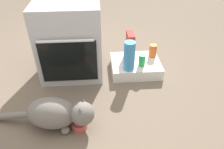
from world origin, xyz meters
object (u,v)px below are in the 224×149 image
object	(u,v)px
food_bowl	(79,124)
soda_can	(142,60)
water_bottle	(129,56)
cereal_box	(130,45)
sauce_jar	(153,51)
oven	(70,40)
pantry_cabinet	(135,66)
cat	(57,113)

from	to	relation	value
food_bowl	soda_can	xyz separation A→B (m)	(0.62, 0.67, 0.15)
water_bottle	cereal_box	bearing A→B (deg)	79.84
sauce_jar	soda_can	bearing A→B (deg)	-132.07
oven	sauce_jar	bearing A→B (deg)	2.89
soda_can	sauce_jar	bearing A→B (deg)	47.93
sauce_jar	food_bowl	bearing A→B (deg)	-132.46
pantry_cabinet	water_bottle	size ratio (longest dim) A/B	1.71
cat	soda_can	bearing A→B (deg)	49.86
cat	pantry_cabinet	bearing A→B (deg)	54.99
pantry_cabinet	food_bowl	world-z (taller)	pantry_cabinet
oven	water_bottle	distance (m)	0.61
food_bowl	oven	bearing A→B (deg)	97.00
pantry_cabinet	sauce_jar	distance (m)	0.25
water_bottle	oven	bearing A→B (deg)	162.72
sauce_jar	pantry_cabinet	bearing A→B (deg)	-156.44
cereal_box	cat	bearing A→B (deg)	-129.52
oven	cereal_box	size ratio (longest dim) A/B	2.70
food_bowl	cat	bearing A→B (deg)	169.76
oven	pantry_cabinet	distance (m)	0.74
water_bottle	soda_can	world-z (taller)	water_bottle
oven	cat	world-z (taller)	oven
oven	food_bowl	world-z (taller)	oven
soda_can	pantry_cabinet	bearing A→B (deg)	120.09
oven	pantry_cabinet	bearing A→B (deg)	-3.62
oven	food_bowl	size ratio (longest dim) A/B	6.17
food_bowl	soda_can	distance (m)	0.92
cat	cereal_box	bearing A→B (deg)	60.72
oven	cat	xyz separation A→B (m)	(-0.06, -0.77, -0.24)
pantry_cabinet	cat	size ratio (longest dim) A/B	0.63
food_bowl	cereal_box	bearing A→B (deg)	58.69
cereal_box	sauce_jar	xyz separation A→B (m)	(0.25, -0.01, -0.07)
cereal_box	oven	bearing A→B (deg)	-175.05
food_bowl	water_bottle	xyz separation A→B (m)	(0.47, 0.62, 0.24)
food_bowl	water_bottle	distance (m)	0.81
soda_can	water_bottle	bearing A→B (deg)	-158.91
oven	water_bottle	size ratio (longest dim) A/B	2.52
food_bowl	cat	world-z (taller)	cat
cereal_box	soda_can	xyz separation A→B (m)	(0.10, -0.18, -0.08)
oven	soda_can	size ratio (longest dim) A/B	6.29
pantry_cabinet	food_bowl	distance (m)	0.95
cereal_box	water_bottle	size ratio (longest dim) A/B	0.93
pantry_cabinet	food_bowl	size ratio (longest dim) A/B	4.21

